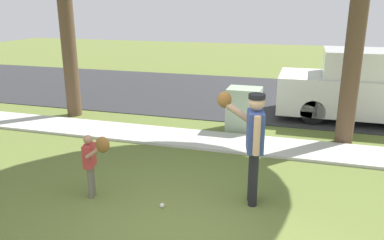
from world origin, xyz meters
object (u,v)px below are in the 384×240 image
person_child (93,157)px  baseball (162,205)px  person_adult (252,137)px  parked_van_white (375,88)px  utility_cabinet (244,109)px

person_child → baseball: (1.16, 0.01, -0.67)m
person_adult → parked_van_white: size_ratio=0.35×
baseball → person_adult: bearing=24.1°
parked_van_white → baseball: bearing=58.1°
baseball → parked_van_white: bearing=58.1°
person_adult → parked_van_white: bearing=-126.7°
utility_cabinet → parked_van_white: parked_van_white is taller
baseball → utility_cabinet: bearing=82.3°
person_child → parked_van_white: size_ratio=0.22×
utility_cabinet → person_child: bearing=-112.3°
person_child → parked_van_white: bearing=38.8°
parked_van_white → utility_cabinet: bearing=29.9°
parked_van_white → person_child: bearing=50.9°
utility_cabinet → person_adult: bearing=-79.2°
person_adult → baseball: person_adult is taller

